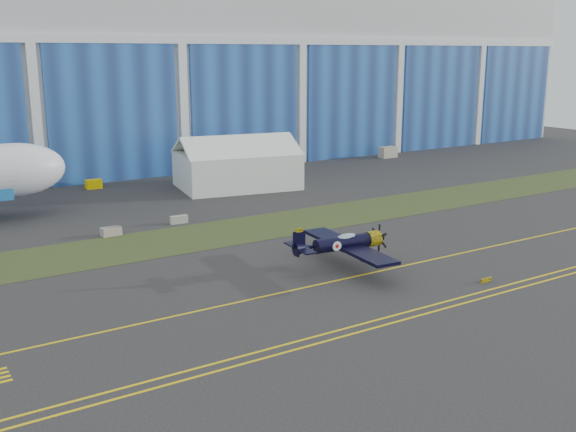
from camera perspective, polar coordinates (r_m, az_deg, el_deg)
ground at (r=55.76m, az=-8.70°, el=-6.11°), size 260.00×260.00×0.00m
grass_median at (r=68.23m, az=-13.48°, el=-2.62°), size 260.00×10.00×0.02m
hangar at (r=121.87m, az=-23.05°, el=10.85°), size 220.00×45.70×30.00m
taxiway_centreline at (r=51.49m, az=-6.42°, el=-7.73°), size 200.00×0.20×0.02m
edge_line_near at (r=43.81m, az=-0.82°, el=-11.62°), size 80.00×0.20×0.02m
edge_line_far at (r=44.59m, az=-1.50°, el=-11.15°), size 80.00×0.20×0.02m
guard_board_right at (r=59.02m, az=16.42°, el=-5.22°), size 1.20×0.15×0.35m
warbird at (r=59.52m, az=4.65°, el=-2.29°), size 11.36×13.29×3.68m
tent at (r=95.87m, az=-4.37°, el=4.67°), size 18.01×14.51×7.52m
tug at (r=99.04m, az=-16.13°, el=2.62°), size 2.18×1.39×1.26m
gse_box at (r=124.85m, az=8.45°, el=5.37°), size 3.28×1.76×1.97m
barrier_a at (r=73.13m, az=-14.83°, el=-1.26°), size 2.03×0.72×0.90m
barrier_b at (r=72.78m, az=-14.67°, el=-1.32°), size 2.02×0.68×0.90m
barrier_c at (r=76.60m, az=-9.22°, el=-0.30°), size 2.03×0.71×0.90m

